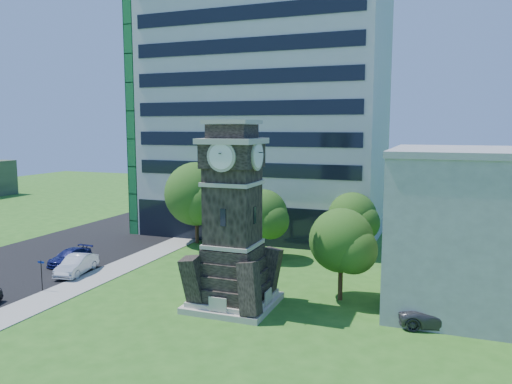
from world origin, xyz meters
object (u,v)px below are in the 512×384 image
at_px(car_east_lot, 443,314).
at_px(clock_tower, 233,228).
at_px(car_street_mid, 77,265).
at_px(park_bench, 240,299).
at_px(street_sign, 41,272).
at_px(car_street_north, 70,257).

bearing_deg(car_east_lot, clock_tower, 83.39).
relative_size(clock_tower, car_street_mid, 2.65).
height_order(car_east_lot, park_bench, car_east_lot).
xyz_separation_m(car_street_mid, street_sign, (0.58, -4.33, 0.67)).
bearing_deg(car_street_mid, clock_tower, -19.94).
bearing_deg(street_sign, car_street_north, 114.35).
bearing_deg(car_street_north, park_bench, -13.67).
relative_size(car_east_lot, park_bench, 2.63).
relative_size(car_street_north, park_bench, 2.15).
bearing_deg(car_street_mid, car_street_north, 128.18).
distance_m(clock_tower, park_bench, 4.75).
relative_size(car_street_mid, car_east_lot, 0.86).
bearing_deg(park_bench, car_street_north, -179.38).
height_order(car_street_mid, park_bench, car_street_mid).
relative_size(clock_tower, car_street_north, 2.79).
height_order(clock_tower, car_street_mid, clock_tower).
xyz_separation_m(car_street_mid, car_east_lot, (27.69, -0.95, -0.02)).
distance_m(car_street_north, street_sign, 7.36).
xyz_separation_m(clock_tower, street_sign, (-14.08, -2.20, -3.85)).
bearing_deg(clock_tower, car_east_lot, 5.17).
distance_m(park_bench, street_sign, 14.78).
xyz_separation_m(clock_tower, car_street_north, (-17.31, 4.37, -4.64)).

